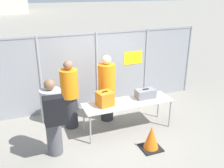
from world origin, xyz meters
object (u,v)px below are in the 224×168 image
security_worker_near (107,88)px  security_worker_far (70,94)px  suitcase_orange (105,99)px  traveler_hooded (53,116)px  traffic_cone (151,138)px  inspection_table (128,104)px  utility_trailer (99,72)px  suitcase_grey (145,94)px

security_worker_near → security_worker_far: size_ratio=1.02×
suitcase_orange → security_worker_far: security_worker_far is taller
traveler_hooded → suitcase_orange: bearing=5.1°
traveler_hooded → security_worker_near: security_worker_near is taller
traffic_cone → security_worker_near: bearing=105.5°
inspection_table → suitcase_orange: bearing=176.3°
suitcase_orange → security_worker_near: 0.71m
traffic_cone → security_worker_far: bearing=132.1°
inspection_table → security_worker_far: security_worker_far is taller
suitcase_orange → traveler_hooded: (-1.29, -0.42, 0.01)m
suitcase_orange → security_worker_near: bearing=66.4°
suitcase_orange → security_worker_far: (-0.71, 0.62, -0.02)m
inspection_table → traveler_hooded: traveler_hooded is taller
utility_trailer → security_worker_far: bearing=-121.0°
suitcase_grey → utility_trailer: suitcase_grey is taller
security_worker_near → security_worker_far: bearing=-9.5°
security_worker_far → inspection_table: bearing=138.6°
utility_trailer → inspection_table: bearing=-96.5°
utility_trailer → traveler_hooded: bearing=-120.5°
traveler_hooded → utility_trailer: traveler_hooded is taller
traveler_hooded → security_worker_far: 1.19m
inspection_table → suitcase_orange: size_ratio=5.44×
traveler_hooded → traffic_cone: traveler_hooded is taller
traveler_hooded → security_worker_far: bearing=47.7°
inspection_table → suitcase_grey: bearing=7.5°
security_worker_far → traveler_hooded: bearing=46.2°
security_worker_far → traffic_cone: bearing=117.4°
security_worker_near → suitcase_grey: bearing=131.6°
traveler_hooded → security_worker_far: security_worker_far is taller
security_worker_near → traffic_cone: (0.45, -1.63, -0.67)m
utility_trailer → suitcase_orange: bearing=-106.0°
inspection_table → security_worker_near: (-0.30, 0.69, 0.22)m
security_worker_near → suitcase_orange: bearing=54.9°
inspection_table → suitcase_grey: size_ratio=4.54×
utility_trailer → traffic_cone: 4.42m
security_worker_far → utility_trailer: bearing=-135.6°
suitcase_grey → traveler_hooded: size_ratio=0.29×
traveler_hooded → utility_trailer: 4.50m
inspection_table → traffic_cone: bearing=-81.0°
inspection_table → security_worker_near: security_worker_near is taller
suitcase_grey → security_worker_far: size_ratio=0.28×
suitcase_orange → security_worker_far: 0.94m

